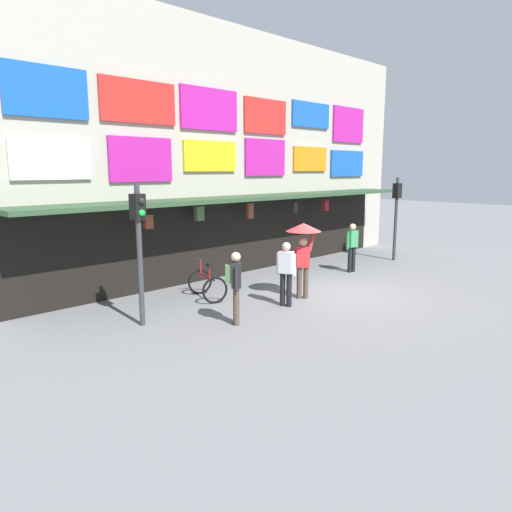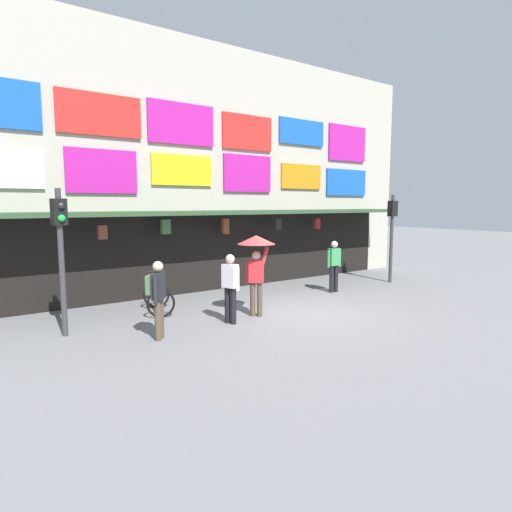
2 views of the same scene
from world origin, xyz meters
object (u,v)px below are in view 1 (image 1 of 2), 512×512
object	(u,v)px
pedestrian_with_umbrella	(303,239)
pedestrian_in_purple	(352,245)
traffic_light_far	(396,205)
traffic_light_near	(139,232)
pedestrian_in_black	(286,270)
pedestrian_in_blue	(235,282)
bicycle_parked	(207,285)

from	to	relation	value
pedestrian_with_umbrella	pedestrian_in_purple	xyz separation A→B (m)	(3.85, 1.00, -0.69)
pedestrian_in_purple	traffic_light_far	bearing A→B (deg)	1.60
traffic_light_near	pedestrian_in_purple	size ratio (longest dim) A/B	1.90
pedestrian_in_black	pedestrian_in_purple	distance (m)	4.90
traffic_light_near	pedestrian_in_black	xyz separation A→B (m)	(3.47, -1.26, -1.19)
traffic_light_near	pedestrian_with_umbrella	distance (m)	4.53
traffic_light_far	pedestrian_in_blue	xyz separation A→B (m)	(-9.69, -1.43, -1.16)
pedestrian_in_purple	pedestrian_in_blue	bearing A→B (deg)	-168.54
pedestrian_in_black	pedestrian_with_umbrella	bearing A→B (deg)	11.98
bicycle_parked	pedestrian_in_black	size ratio (longest dim) A/B	0.79
pedestrian_in_blue	pedestrian_in_purple	bearing A→B (deg)	11.46
pedestrian_in_blue	pedestrian_with_umbrella	bearing A→B (deg)	7.00
pedestrian_in_blue	pedestrian_with_umbrella	distance (m)	2.91
pedestrian_in_blue	traffic_light_far	bearing A→B (deg)	8.42
traffic_light_far	pedestrian_in_purple	distance (m)	3.25
traffic_light_near	traffic_light_far	bearing A→B (deg)	0.10
bicycle_parked	pedestrian_in_purple	world-z (taller)	pedestrian_in_purple
pedestrian_with_umbrella	pedestrian_in_black	xyz separation A→B (m)	(-0.90, -0.19, -0.69)
bicycle_parked	pedestrian_with_umbrella	xyz separation A→B (m)	(1.88, -1.82, 1.25)
pedestrian_in_purple	pedestrian_with_umbrella	bearing A→B (deg)	-165.36
traffic_light_near	traffic_light_far	size ratio (longest dim) A/B	1.00
traffic_light_near	pedestrian_in_blue	bearing A→B (deg)	-42.27
traffic_light_near	pedestrian_in_purple	distance (m)	8.30
traffic_light_near	pedestrian_in_blue	distance (m)	2.40
pedestrian_in_blue	pedestrian_in_black	world-z (taller)	same
traffic_light_far	pedestrian_with_umbrella	bearing A→B (deg)	-171.00
pedestrian_with_umbrella	pedestrian_in_purple	bearing A→B (deg)	14.64
bicycle_parked	pedestrian_in_black	distance (m)	2.31
pedestrian_with_umbrella	traffic_light_near	bearing A→B (deg)	166.25
bicycle_parked	traffic_light_near	bearing A→B (deg)	-163.22
pedestrian_in_purple	pedestrian_in_black	bearing A→B (deg)	-165.86
bicycle_parked	pedestrian_in_black	xyz separation A→B (m)	(0.98, -2.01, 0.55)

